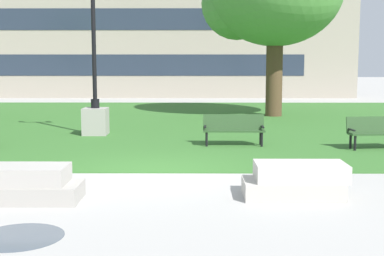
{
  "coord_description": "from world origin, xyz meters",
  "views": [
    {
      "loc": [
        0.97,
        -11.68,
        2.5
      ],
      "look_at": [
        0.9,
        -1.4,
        1.2
      ],
      "focal_mm": 50.0,
      "sensor_mm": 36.0,
      "label": 1
    }
  ],
  "objects": [
    {
      "name": "ground_plane",
      "position": [
        0.0,
        0.0,
        0.0
      ],
      "size": [
        140.0,
        140.0,
        0.0
      ],
      "primitive_type": "plane",
      "color": "#A3A09B"
    },
    {
      "name": "puddle",
      "position": [
        -1.56,
        -4.34,
        0.0
      ],
      "size": [
        1.29,
        1.29,
        0.01
      ],
      "primitive_type": "cylinder",
      "color": "#47515B",
      "rests_on": "ground"
    },
    {
      "name": "concrete_block_left",
      "position": [
        2.82,
        -2.06,
        0.31
      ],
      "size": [
        1.87,
        0.9,
        0.64
      ],
      "color": "#B2ADA3",
      "rests_on": "ground"
    },
    {
      "name": "park_bench_near_right",
      "position": [
        6.16,
        3.32,
        0.54
      ],
      "size": [
        1.85,
        0.72,
        0.9
      ],
      "color": "#284723",
      "rests_on": "grass_lawn"
    },
    {
      "name": "grass_lawn",
      "position": [
        0.0,
        10.0,
        0.01
      ],
      "size": [
        40.0,
        20.0,
        0.02
      ],
      "primitive_type": "cube",
      "color": "#336628",
      "rests_on": "ground"
    },
    {
      "name": "park_bench_far_left",
      "position": [
        2.09,
        3.92,
        0.54
      ],
      "size": [
        1.81,
        0.56,
        0.9
      ],
      "color": "#284723",
      "rests_on": "grass_lawn"
    },
    {
      "name": "building_facade_distant",
      "position": [
        -2.56,
        24.5,
        5.19
      ],
      "size": [
        28.63,
        1.03,
        10.4
      ],
      "color": "gray",
      "rests_on": "ground"
    },
    {
      "name": "concrete_block_center",
      "position": [
        -2.06,
        -2.36,
        0.31
      ],
      "size": [
        1.89,
        0.9,
        0.64
      ],
      "color": "#9E9991",
      "rests_on": "ground"
    },
    {
      "name": "lamp_post_right",
      "position": [
        -2.4,
        6.14,
        1.1
      ],
      "size": [
        1.32,
        0.8,
        5.35
      ],
      "color": "gray",
      "rests_on": "grass_lawn"
    }
  ]
}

